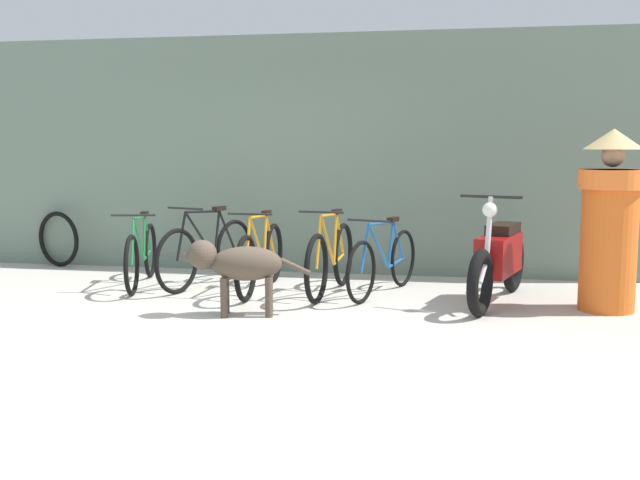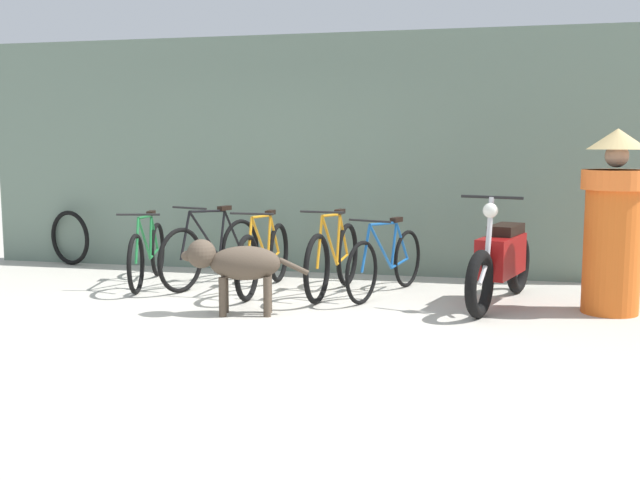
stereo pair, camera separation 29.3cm
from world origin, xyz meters
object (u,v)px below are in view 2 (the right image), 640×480
at_px(motorcycle, 501,261).
at_px(bicycle_2, 264,258).
at_px(bicycle_0, 147,254).
at_px(person_in_robes, 614,220).
at_px(stray_dog, 236,263).
at_px(bicycle_4, 386,262).
at_px(spare_tire_left, 70,238).
at_px(bicycle_3, 333,259).
at_px(bicycle_1, 212,252).

bearing_deg(motorcycle, bicycle_2, -76.88).
relative_size(bicycle_0, person_in_robes, 1.00).
relative_size(stray_dog, person_in_robes, 0.68).
bearing_deg(stray_dog, bicycle_4, -148.27).
bearing_deg(bicycle_0, bicycle_4, 76.61).
bearing_deg(spare_tire_left, motorcycle, -13.00).
relative_size(bicycle_3, person_in_robes, 1.00).
bearing_deg(spare_tire_left, bicycle_2, -20.37).
bearing_deg(motorcycle, spare_tire_left, -86.39).
distance_m(bicycle_2, motorcycle, 2.46).
distance_m(bicycle_0, bicycle_2, 1.38).
distance_m(bicycle_1, spare_tire_left, 2.48).
relative_size(bicycle_3, stray_dog, 1.47).
distance_m(bicycle_3, motorcycle, 1.70).
bearing_deg(person_in_robes, bicycle_2, 2.17).
bearing_deg(bicycle_0, spare_tire_left, -136.57).
bearing_deg(bicycle_4, person_in_robes, 98.93).
xyz_separation_m(bicycle_3, person_in_robes, (2.69, -0.28, 0.50)).
bearing_deg(bicycle_1, stray_dog, 47.27).
height_order(bicycle_2, motorcycle, motorcycle).
xyz_separation_m(stray_dog, spare_tire_left, (-3.06, 2.25, -0.12)).
bearing_deg(bicycle_3, stray_dog, -24.68).
height_order(bicycle_1, stray_dog, bicycle_1).
bearing_deg(bicycle_3, spare_tire_left, -100.60).
xyz_separation_m(motorcycle, spare_tire_left, (-5.43, 1.25, -0.08)).
relative_size(bicycle_0, bicycle_3, 0.99).
xyz_separation_m(bicycle_0, stray_dog, (1.47, -1.21, 0.13)).
distance_m(bicycle_3, stray_dog, 1.32).
bearing_deg(bicycle_4, spare_tire_left, -85.17).
height_order(bicycle_1, person_in_robes, person_in_robes).
height_order(bicycle_4, motorcycle, motorcycle).
height_order(bicycle_3, stray_dog, bicycle_3).
distance_m(bicycle_1, person_in_robes, 4.17).
bearing_deg(bicycle_1, motorcycle, 101.66).
bearing_deg(motorcycle, stray_dog, -50.68).
bearing_deg(motorcycle, bicycle_4, -84.15).
distance_m(bicycle_1, motorcycle, 3.14).
height_order(bicycle_0, bicycle_4, bicycle_0).
bearing_deg(stray_dog, bicycle_2, -98.79).
bearing_deg(person_in_robes, bicycle_0, 2.77).
bearing_deg(bicycle_2, spare_tire_left, -109.90).
relative_size(bicycle_1, bicycle_3, 0.97).
bearing_deg(stray_dog, bicycle_3, -133.89).
distance_m(bicycle_3, person_in_robes, 2.75).
bearing_deg(bicycle_1, bicycle_3, 99.59).
bearing_deg(person_in_robes, spare_tire_left, -5.27).
xyz_separation_m(bicycle_2, spare_tire_left, (-2.97, 1.10, -0.00)).
distance_m(bicycle_4, spare_tire_left, 4.40).
distance_m(bicycle_3, bicycle_4, 0.55).
xyz_separation_m(stray_dog, person_in_robes, (3.36, 0.85, 0.39)).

